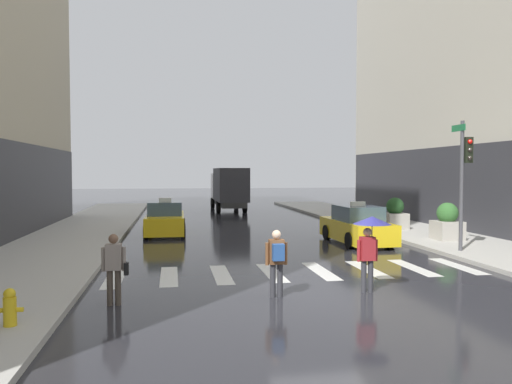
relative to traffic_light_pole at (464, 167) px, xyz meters
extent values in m
plane|color=#26262B|center=(-6.88, -5.00, -3.26)|extent=(160.00, 160.00, 0.00)
cube|color=silver|center=(-12.28, -2.00, -3.25)|extent=(0.50, 2.80, 0.01)
cube|color=silver|center=(-10.74, -2.00, -3.25)|extent=(0.50, 2.80, 0.01)
cube|color=silver|center=(-9.20, -2.00, -3.25)|extent=(0.50, 2.80, 0.01)
cube|color=silver|center=(-7.65, -2.00, -3.25)|extent=(0.50, 2.80, 0.01)
cube|color=silver|center=(-6.11, -2.00, -3.25)|extent=(0.50, 2.80, 0.01)
cube|color=silver|center=(-4.57, -2.00, -3.25)|extent=(0.50, 2.80, 0.01)
cube|color=silver|center=(-3.02, -2.00, -3.25)|extent=(0.50, 2.80, 0.01)
cube|color=silver|center=(-1.48, -2.00, -3.25)|extent=(0.50, 2.80, 0.01)
cube|color=#2D2D33|center=(3.57, 4.17, -1.06)|extent=(0.10, 31.36, 4.40)
cylinder|color=#47474C|center=(-0.10, 0.00, -0.71)|extent=(0.14, 0.14, 4.80)
cube|color=black|center=(0.12, 0.00, 0.62)|extent=(0.30, 0.26, 0.95)
sphere|color=red|center=(0.12, -0.14, 0.92)|extent=(0.17, 0.17, 0.17)
sphere|color=#28231E|center=(0.12, -0.14, 0.62)|extent=(0.17, 0.17, 0.17)
sphere|color=#28231E|center=(0.12, -0.14, 0.32)|extent=(0.17, 0.17, 0.17)
cube|color=#196638|center=(-0.15, 0.18, 1.44)|extent=(0.04, 0.84, 0.24)
cube|color=yellow|center=(-2.83, 3.41, -2.70)|extent=(1.94, 4.55, 0.84)
cube|color=#384C5B|center=(-2.82, 3.31, -1.96)|extent=(1.67, 2.15, 0.64)
cube|color=silver|center=(-2.82, 3.31, -1.55)|extent=(0.61, 0.26, 0.18)
cylinder|color=black|center=(-3.72, 4.73, -2.93)|extent=(0.24, 0.67, 0.66)
cylinder|color=black|center=(-2.01, 4.78, -2.93)|extent=(0.24, 0.67, 0.66)
cylinder|color=black|center=(-3.64, 2.03, -2.93)|extent=(0.24, 0.67, 0.66)
cylinder|color=black|center=(-1.93, 2.08, -2.93)|extent=(0.24, 0.67, 0.66)
cube|color=#F2EAB2|center=(-3.53, 5.65, -2.65)|extent=(0.20, 0.05, 0.14)
cube|color=#F2EAB2|center=(-2.27, 5.69, -2.65)|extent=(0.20, 0.05, 0.14)
cube|color=yellow|center=(-10.98, 7.86, -2.70)|extent=(1.87, 4.53, 0.84)
cube|color=#384C5B|center=(-10.99, 7.76, -1.96)|extent=(1.63, 2.12, 0.64)
cube|color=silver|center=(-10.99, 7.76, -1.55)|extent=(0.60, 0.25, 0.18)
cylinder|color=black|center=(-11.82, 9.22, -2.93)|extent=(0.23, 0.66, 0.66)
cylinder|color=black|center=(-10.11, 9.20, -2.93)|extent=(0.23, 0.66, 0.66)
cylinder|color=black|center=(-11.86, 6.52, -2.93)|extent=(0.23, 0.66, 0.66)
cylinder|color=black|center=(-10.15, 6.50, -2.93)|extent=(0.23, 0.66, 0.66)
cube|color=#F2EAB2|center=(-11.58, 10.14, -2.65)|extent=(0.20, 0.04, 0.14)
cube|color=#F2EAB2|center=(-10.32, 10.12, -2.65)|extent=(0.20, 0.04, 0.14)
cube|color=#2D2D2D|center=(-6.28, 21.36, -2.61)|extent=(1.89, 6.62, 0.40)
cube|color=silver|center=(-6.32, 24.66, -1.36)|extent=(2.13, 1.83, 2.10)
cube|color=#384C5B|center=(-6.34, 25.58, -0.99)|extent=(1.89, 0.07, 0.95)
cube|color=#2D2D33|center=(-6.26, 20.46, -1.16)|extent=(2.27, 4.83, 2.50)
cylinder|color=black|center=(-7.32, 24.45, -2.81)|extent=(0.29, 0.90, 0.90)
cylinder|color=black|center=(-5.32, 24.48, -2.81)|extent=(0.29, 0.90, 0.90)
cylinder|color=black|center=(-7.26, 19.91, -2.81)|extent=(0.29, 0.90, 0.90)
cylinder|color=black|center=(-5.26, 19.94, -2.81)|extent=(0.29, 0.90, 0.90)
cylinder|color=#333338|center=(-5.83, -4.77, -2.85)|extent=(0.14, 0.14, 0.82)
cylinder|color=#333338|center=(-5.65, -4.77, -2.85)|extent=(0.14, 0.14, 0.82)
cube|color=maroon|center=(-5.74, -4.77, -2.14)|extent=(0.36, 0.24, 0.60)
sphere|color=tan|center=(-5.74, -4.77, -1.72)|extent=(0.22, 0.22, 0.22)
cylinder|color=maroon|center=(-5.97, -4.77, -2.19)|extent=(0.09, 0.09, 0.55)
cylinder|color=maroon|center=(-5.51, -4.77, -2.19)|extent=(0.09, 0.09, 0.55)
cylinder|color=#4C4C4C|center=(-5.62, -4.77, -1.84)|extent=(0.02, 0.02, 1.00)
cone|color=navy|center=(-5.62, -4.77, -1.42)|extent=(0.96, 0.96, 0.20)
cylinder|color=#333338|center=(-8.21, -4.85, -2.85)|extent=(0.14, 0.14, 0.82)
cylinder|color=#333338|center=(-8.03, -4.85, -2.85)|extent=(0.14, 0.14, 0.82)
cube|color=brown|center=(-8.12, -4.85, -2.14)|extent=(0.36, 0.24, 0.60)
sphere|color=beige|center=(-8.12, -4.85, -1.72)|extent=(0.22, 0.22, 0.22)
cylinder|color=brown|center=(-8.35, -4.85, -2.19)|extent=(0.09, 0.09, 0.55)
cylinder|color=brown|center=(-7.89, -4.85, -2.19)|extent=(0.09, 0.09, 0.55)
cube|color=#264C8C|center=(-8.12, -5.07, -2.12)|extent=(0.28, 0.18, 0.40)
cylinder|color=#473D33|center=(-12.05, -4.95, -2.85)|extent=(0.14, 0.14, 0.82)
cylinder|color=#473D33|center=(-11.87, -4.95, -2.85)|extent=(0.14, 0.14, 0.82)
cube|color=gray|center=(-11.96, -4.95, -2.14)|extent=(0.36, 0.24, 0.60)
sphere|color=brown|center=(-11.96, -4.95, -1.72)|extent=(0.22, 0.22, 0.22)
cylinder|color=gray|center=(-12.19, -4.95, -2.19)|extent=(0.09, 0.09, 0.55)
cylinder|color=gray|center=(-11.73, -4.95, -2.19)|extent=(0.09, 0.09, 0.55)
cube|color=black|center=(-11.68, -4.95, -2.42)|extent=(0.10, 0.20, 0.28)
cylinder|color=gold|center=(-13.68, -6.66, -2.83)|extent=(0.24, 0.24, 0.55)
sphere|color=gold|center=(-13.68, -6.66, -2.50)|extent=(0.22, 0.22, 0.22)
cylinder|color=gold|center=(-13.86, -6.66, -2.80)|extent=(0.12, 0.09, 0.09)
cylinder|color=gold|center=(-13.50, -6.66, -2.80)|extent=(0.12, 0.09, 0.09)
cube|color=#A8A399|center=(1.05, 2.81, -2.71)|extent=(1.10, 1.10, 0.80)
sphere|color=#33662D|center=(1.05, 2.81, -1.96)|extent=(0.90, 0.90, 0.90)
cube|color=#A8A399|center=(0.66, 7.02, -2.71)|extent=(1.10, 1.10, 0.80)
sphere|color=#234C23|center=(0.66, 7.02, -1.96)|extent=(0.90, 0.90, 0.90)
camera|label=1|loc=(-10.61, -16.46, -0.19)|focal=34.28mm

